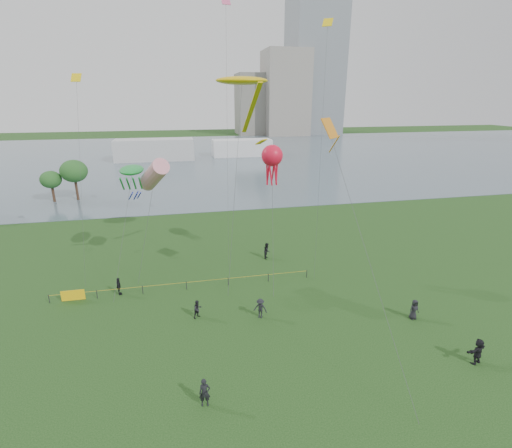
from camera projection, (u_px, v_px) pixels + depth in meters
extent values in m
plane|color=#153510|center=(290.00, 404.00, 22.12)|extent=(400.00, 400.00, 0.00)
cube|color=slate|center=(196.00, 156.00, 114.68)|extent=(400.00, 120.00, 0.08)
cube|color=gray|center=(285.00, 93.00, 174.87)|extent=(20.00, 20.00, 38.00)
cube|color=slate|center=(254.00, 104.00, 179.32)|extent=(16.00, 18.00, 28.00)
cube|color=silver|center=(155.00, 150.00, 106.75)|extent=(22.00, 8.00, 6.00)
cube|color=white|center=(242.00, 148.00, 114.75)|extent=(18.00, 7.00, 5.00)
cylinder|color=#372419|center=(77.00, 191.00, 65.36)|extent=(0.44, 0.44, 3.20)
ellipsoid|color=#2B6126|center=(74.00, 171.00, 64.20)|extent=(4.56, 4.56, 3.85)
cylinder|color=#372419|center=(54.00, 195.00, 64.30)|extent=(0.44, 0.44, 2.45)
ellipsoid|color=#2B6126|center=(51.00, 180.00, 63.41)|extent=(3.48, 3.48, 2.94)
cylinder|color=black|center=(49.00, 299.00, 32.78)|extent=(0.07, 0.07, 0.85)
cylinder|color=black|center=(97.00, 294.00, 33.56)|extent=(0.07, 0.07, 0.85)
cylinder|color=black|center=(143.00, 290.00, 34.33)|extent=(0.07, 0.07, 0.85)
cylinder|color=black|center=(186.00, 285.00, 35.11)|extent=(0.07, 0.07, 0.85)
cylinder|color=black|center=(228.00, 281.00, 35.89)|extent=(0.07, 0.07, 0.85)
cylinder|color=black|center=(268.00, 277.00, 36.67)|extent=(0.07, 0.07, 0.85)
cylinder|color=black|center=(307.00, 274.00, 37.45)|extent=(0.07, 0.07, 0.85)
cylinder|color=gold|center=(186.00, 282.00, 35.01)|extent=(24.00, 0.03, 0.03)
cube|color=yellow|center=(73.00, 295.00, 33.13)|extent=(2.00, 0.04, 1.00)
imported|color=black|center=(198.00, 309.00, 30.54)|extent=(0.97, 0.92, 1.57)
imported|color=black|center=(260.00, 308.00, 30.48)|extent=(1.29, 1.09, 1.74)
imported|color=black|center=(119.00, 286.00, 34.09)|extent=(0.60, 1.05, 1.69)
imported|color=black|center=(414.00, 309.00, 30.34)|extent=(0.90, 0.63, 1.72)
imported|color=black|center=(478.00, 351.00, 25.20)|extent=(1.85, 1.00, 1.90)
imported|color=black|center=(205.00, 393.00, 21.73)|extent=(0.68, 0.46, 1.82)
imported|color=black|center=(267.00, 251.00, 41.83)|extent=(0.99, 1.09, 1.83)
cylinder|color=#3F3F42|center=(235.00, 190.00, 33.56)|extent=(2.44, 5.02, 18.75)
ellipsoid|color=gold|center=(242.00, 81.00, 33.06)|extent=(4.74, 2.96, 0.74)
cube|color=gold|center=(251.00, 110.00, 29.95)|extent=(0.36, 6.98, 4.09)
cube|color=gold|center=(261.00, 142.00, 27.12)|extent=(0.95, 0.95, 0.42)
cylinder|color=#3F3F42|center=(146.00, 231.00, 35.56)|extent=(2.36, 1.73, 10.40)
cylinder|color=red|center=(154.00, 175.00, 34.89)|extent=(3.44, 4.94, 3.64)
cylinder|color=#1B22BE|center=(139.00, 195.00, 34.02)|extent=(0.60, 1.13, 0.88)
cylinder|color=#1B22BE|center=(136.00, 194.00, 34.32)|extent=(0.60, 1.13, 0.88)
cylinder|color=#1B22BE|center=(131.00, 195.00, 34.10)|extent=(0.60, 1.13, 0.88)
cylinder|color=#1B22BE|center=(131.00, 196.00, 33.66)|extent=(0.60, 1.13, 0.88)
cylinder|color=#1B22BE|center=(136.00, 197.00, 33.62)|extent=(0.60, 1.13, 0.88)
cylinder|color=#3F3F42|center=(123.00, 233.00, 34.44)|extent=(2.06, 6.29, 10.70)
ellipsoid|color=#1A9335|center=(132.00, 170.00, 35.80)|extent=(2.25, 4.06, 0.79)
cylinder|color=#1A9335|center=(122.00, 184.00, 34.48)|extent=(0.16, 1.79, 1.54)
cylinder|color=#1A9335|center=(128.00, 184.00, 34.59)|extent=(0.16, 1.79, 1.54)
cylinder|color=#1A9335|center=(134.00, 183.00, 34.70)|extent=(0.16, 1.79, 1.54)
cylinder|color=#1A9335|center=(140.00, 183.00, 34.81)|extent=(0.16, 1.79, 1.54)
cylinder|color=#3F3F42|center=(273.00, 224.00, 35.17)|extent=(1.37, 6.54, 11.91)
sphere|color=red|center=(272.00, 156.00, 36.39)|extent=(2.12, 2.12, 2.12)
cylinder|color=red|center=(277.00, 172.00, 37.00)|extent=(0.18, 0.54, 2.60)
cylinder|color=red|center=(273.00, 171.00, 37.35)|extent=(0.49, 0.36, 2.61)
cylinder|color=red|center=(268.00, 171.00, 37.26)|extent=(0.49, 0.36, 2.61)
cylinder|color=red|center=(267.00, 172.00, 36.81)|extent=(0.18, 0.54, 2.60)
cylinder|color=red|center=(270.00, 173.00, 36.45)|extent=(0.49, 0.36, 2.61)
cylinder|color=red|center=(275.00, 172.00, 36.55)|extent=(0.49, 0.36, 2.61)
cylinder|color=#3F3F42|center=(370.00, 260.00, 23.18)|extent=(1.81, 11.09, 15.32)
cube|color=orange|center=(330.00, 128.00, 25.64)|extent=(1.66, 1.66, 1.35)
cylinder|color=orange|center=(334.00, 144.00, 25.14)|extent=(0.08, 1.58, 1.35)
cube|color=yellow|center=(76.00, 78.00, 33.99)|extent=(1.04, 1.00, 0.76)
cube|color=yellow|center=(328.00, 22.00, 34.14)|extent=(0.93, 0.60, 0.76)
cube|color=#E5598C|center=(226.00, 1.00, 36.94)|extent=(1.05, 0.96, 0.76)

